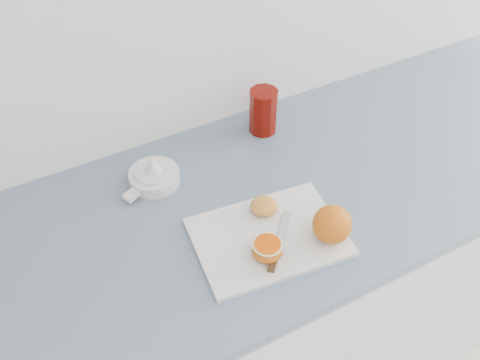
{
  "coord_description": "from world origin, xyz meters",
  "views": [
    {
      "loc": [
        -0.58,
        0.96,
        1.78
      ],
      "look_at": [
        -0.18,
        1.7,
        0.96
      ],
      "focal_mm": 40.0,
      "sensor_mm": 36.0,
      "label": 1
    }
  ],
  "objects_px": {
    "counter": "(221,319)",
    "red_tumbler": "(263,113)",
    "half_orange": "(267,250)",
    "cutting_board": "(268,237)",
    "citrus_juicer": "(154,175)"
  },
  "relations": [
    {
      "from": "citrus_juicer",
      "to": "cutting_board",
      "type": "bearing_deg",
      "value": -61.73
    },
    {
      "from": "counter",
      "to": "red_tumbler",
      "type": "xyz_separation_m",
      "value": [
        0.24,
        0.21,
        0.5
      ]
    },
    {
      "from": "half_orange",
      "to": "red_tumbler",
      "type": "relative_size",
      "value": 0.52
    },
    {
      "from": "counter",
      "to": "cutting_board",
      "type": "bearing_deg",
      "value": -62.02
    },
    {
      "from": "cutting_board",
      "to": "half_orange",
      "type": "bearing_deg",
      "value": -123.96
    },
    {
      "from": "counter",
      "to": "red_tumbler",
      "type": "height_order",
      "value": "red_tumbler"
    },
    {
      "from": "citrus_juicer",
      "to": "counter",
      "type": "bearing_deg",
      "value": -61.5
    },
    {
      "from": "half_orange",
      "to": "red_tumbler",
      "type": "distance_m",
      "value": 0.43
    },
    {
      "from": "counter",
      "to": "red_tumbler",
      "type": "distance_m",
      "value": 0.59
    },
    {
      "from": "cutting_board",
      "to": "red_tumbler",
      "type": "xyz_separation_m",
      "value": [
        0.18,
        0.33,
        0.05
      ]
    },
    {
      "from": "half_orange",
      "to": "citrus_juicer",
      "type": "height_order",
      "value": "citrus_juicer"
    },
    {
      "from": "citrus_juicer",
      "to": "red_tumbler",
      "type": "xyz_separation_m",
      "value": [
        0.33,
        0.05,
        0.03
      ]
    },
    {
      "from": "counter",
      "to": "half_orange",
      "type": "relative_size",
      "value": 38.84
    },
    {
      "from": "counter",
      "to": "citrus_juicer",
      "type": "distance_m",
      "value": 0.5
    },
    {
      "from": "counter",
      "to": "half_orange",
      "type": "bearing_deg",
      "value": -78.51
    }
  ]
}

